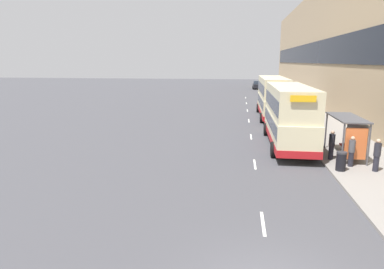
% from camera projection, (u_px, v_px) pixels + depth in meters
% --- Properties ---
extents(pavement, '(5.00, 93.00, 0.14)m').
position_uv_depth(pavement, '(296.00, 107.00, 45.49)').
color(pavement, gray).
rests_on(pavement, ground_plane).
extents(terrace_facade, '(3.10, 93.00, 15.84)m').
position_uv_depth(terrace_facade, '(333.00, 46.00, 43.30)').
color(terrace_facade, tan).
rests_on(terrace_facade, ground_plane).
extents(lane_mark_0, '(0.12, 2.00, 0.01)m').
position_uv_depth(lane_mark_0, '(263.00, 223.00, 12.85)').
color(lane_mark_0, silver).
rests_on(lane_mark_0, ground_plane).
extents(lane_mark_1, '(0.12, 2.00, 0.01)m').
position_uv_depth(lane_mark_1, '(255.00, 164.00, 20.22)').
color(lane_mark_1, silver).
rests_on(lane_mark_1, ground_plane).
extents(lane_mark_2, '(0.12, 2.00, 0.01)m').
position_uv_depth(lane_mark_2, '(251.00, 137.00, 27.59)').
color(lane_mark_2, silver).
rests_on(lane_mark_2, ground_plane).
extents(lane_mark_3, '(0.12, 2.00, 0.01)m').
position_uv_depth(lane_mark_3, '(249.00, 121.00, 34.97)').
color(lane_mark_3, silver).
rests_on(lane_mark_3, ground_plane).
extents(lane_mark_4, '(0.12, 2.00, 0.01)m').
position_uv_depth(lane_mark_4, '(247.00, 110.00, 42.34)').
color(lane_mark_4, silver).
rests_on(lane_mark_4, ground_plane).
extents(lane_mark_5, '(0.12, 2.00, 0.01)m').
position_uv_depth(lane_mark_5, '(246.00, 103.00, 49.71)').
color(lane_mark_5, silver).
rests_on(lane_mark_5, ground_plane).
extents(lane_mark_6, '(0.12, 2.00, 0.01)m').
position_uv_depth(lane_mark_6, '(246.00, 98.00, 57.08)').
color(lane_mark_6, silver).
rests_on(lane_mark_6, ground_plane).
extents(bus_shelter, '(1.60, 4.20, 2.48)m').
position_uv_depth(bus_shelter, '(351.00, 130.00, 20.83)').
color(bus_shelter, '#4C4C51').
rests_on(bus_shelter, ground_plane).
extents(double_decker_bus_near, '(2.85, 10.27, 4.30)m').
position_uv_depth(double_decker_bus_near, '(289.00, 115.00, 24.14)').
color(double_decker_bus_near, beige).
rests_on(double_decker_bus_near, ground_plane).
extents(double_decker_bus_ahead, '(2.85, 11.19, 4.30)m').
position_uv_depth(double_decker_bus_ahead, '(272.00, 96.00, 36.56)').
color(double_decker_bus_ahead, beige).
rests_on(double_decker_bus_ahead, ground_plane).
extents(car_0, '(2.04, 4.52, 1.79)m').
position_uv_depth(car_0, '(257.00, 85.00, 74.86)').
color(car_0, black).
rests_on(car_0, ground_plane).
extents(pedestrian_at_shelter, '(0.35, 0.35, 1.77)m').
position_uv_depth(pedestrian_at_shelter, '(332.00, 145.00, 20.65)').
color(pedestrian_at_shelter, '#23232D').
rests_on(pedestrian_at_shelter, ground_plane).
extents(pedestrian_2, '(0.36, 0.36, 1.80)m').
position_uv_depth(pedestrian_2, '(377.00, 155.00, 18.33)').
color(pedestrian_2, '#23232D').
rests_on(pedestrian_2, ground_plane).
extents(pedestrian_3, '(0.34, 0.34, 1.74)m').
position_uv_depth(pedestrian_3, '(352.00, 151.00, 19.22)').
color(pedestrian_3, '#23232D').
rests_on(pedestrian_3, ground_plane).
extents(litter_bin, '(0.55, 0.55, 1.05)m').
position_uv_depth(litter_bin, '(341.00, 161.00, 18.54)').
color(litter_bin, black).
rests_on(litter_bin, ground_plane).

